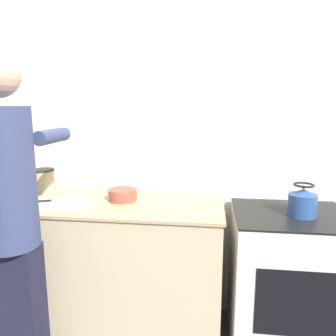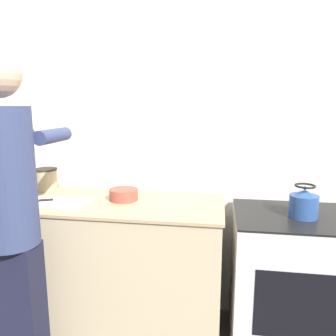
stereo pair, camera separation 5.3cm
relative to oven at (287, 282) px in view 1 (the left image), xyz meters
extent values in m
cube|color=silver|center=(-0.93, 0.36, 0.85)|extent=(8.00, 0.05, 2.60)
cube|color=#C6B28E|center=(-1.31, 0.00, 0.01)|extent=(1.77, 0.59, 0.91)
cube|color=tan|center=(-1.31, 0.00, 0.47)|extent=(1.80, 0.62, 0.02)
cube|color=silver|center=(0.00, 0.00, -0.01)|extent=(0.69, 0.60, 0.88)
cube|color=black|center=(0.00, 0.00, 0.44)|extent=(0.69, 0.60, 0.01)
cube|color=black|center=(0.00, -0.29, 0.04)|extent=(0.48, 0.01, 0.39)
cube|color=#1C1D34|center=(-1.49, -0.52, -0.03)|extent=(0.25, 0.15, 0.84)
cylinder|color=navy|center=(-1.49, -0.52, 0.74)|extent=(0.28, 0.28, 0.70)
cylinder|color=navy|center=(-1.61, -0.25, 0.92)|extent=(0.08, 0.30, 0.08)
cylinder|color=navy|center=(-1.37, -0.25, 0.92)|extent=(0.08, 0.30, 0.08)
cube|color=silver|center=(-1.44, -0.10, 0.49)|extent=(0.37, 0.20, 0.02)
cube|color=silver|center=(-1.42, -0.05, 0.50)|extent=(0.14, 0.09, 0.01)
cube|color=black|center=(-1.52, -0.10, 0.50)|extent=(0.09, 0.06, 0.01)
cylinder|color=#284C8C|center=(0.04, -0.03, 0.51)|extent=(0.16, 0.16, 0.13)
cone|color=#284C8C|center=(0.04, -0.03, 0.60)|extent=(0.13, 0.13, 0.03)
sphere|color=black|center=(0.04, -0.03, 0.62)|extent=(0.02, 0.02, 0.02)
torus|color=black|center=(0.04, -0.03, 0.64)|extent=(0.12, 0.12, 0.01)
cylinder|color=#9E4738|center=(-1.06, 0.05, 0.51)|extent=(0.19, 0.19, 0.07)
cylinder|color=tan|center=(-1.68, 0.19, 0.55)|extent=(0.15, 0.15, 0.15)
cylinder|color=#28231E|center=(-1.68, 0.19, 0.64)|extent=(0.16, 0.16, 0.01)
camera|label=1|loc=(-0.50, -1.96, 1.09)|focal=35.00mm
camera|label=2|loc=(-0.45, -1.95, 1.09)|focal=35.00mm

